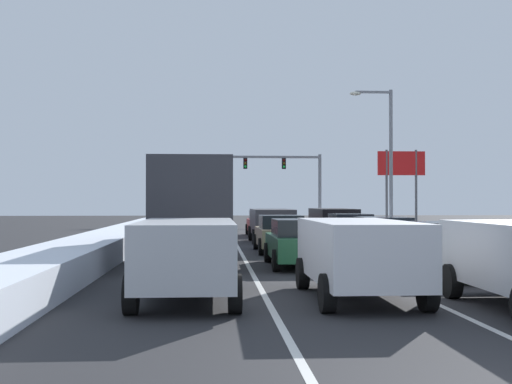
{
  "coord_description": "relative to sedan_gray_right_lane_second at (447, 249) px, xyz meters",
  "views": [
    {
      "loc": [
        -2.84,
        -6.15,
        2.09
      ],
      "look_at": [
        0.42,
        43.92,
        2.76
      ],
      "focal_mm": 46.58,
      "sensor_mm": 36.0,
      "label": 1
    }
  ],
  "objects": [
    {
      "name": "lane_stripe_between_center_lane_and_left_lane",
      "position": [
        -5.33,
        14.16,
        -0.76
      ],
      "size": [
        0.14,
        57.11,
        0.01
      ],
      "primitive_type": "cube",
      "color": "silver",
      "rests_on": "ground"
    },
    {
      "name": "traffic_light_gantry",
      "position": [
        -2.32,
        40.1,
        4.12
      ],
      "size": [
        14.0,
        0.47,
        6.2
      ],
      "color": "slate",
      "rests_on": "ground"
    },
    {
      "name": "sedan_navy_left_lane_third",
      "position": [
        -7.15,
        11.21,
        0.0
      ],
      "size": [
        2.0,
        4.5,
        1.51
      ],
      "color": "navy",
      "rests_on": "ground"
    },
    {
      "name": "suv_black_right_lane_fifth",
      "position": [
        -0.02,
        17.35,
        0.25
      ],
      "size": [
        2.16,
        4.9,
        1.67
      ],
      "color": "black",
      "rests_on": "ground"
    },
    {
      "name": "suv_charcoal_center_lane_fourth",
      "position": [
        -3.51,
        15.39,
        0.25
      ],
      "size": [
        2.16,
        4.9,
        1.67
      ],
      "color": "#38383D",
      "rests_on": "ground"
    },
    {
      "name": "lane_stripe_between_right_lane_and_center_lane",
      "position": [
        -1.93,
        14.16,
        -0.76
      ],
      "size": [
        0.14,
        57.11,
        0.01
      ],
      "primitive_type": "cube",
      "color": "silver",
      "rests_on": "ground"
    },
    {
      "name": "sedan_green_center_lane_second",
      "position": [
        -3.71,
        3.09,
        0.0
      ],
      "size": [
        2.0,
        4.5,
        1.51
      ],
      "color": "#1E5633",
      "rests_on": "ground"
    },
    {
      "name": "sedan_gray_right_lane_second",
      "position": [
        0.0,
        0.0,
        0.0
      ],
      "size": [
        2.0,
        4.5,
        1.51
      ],
      "color": "slate",
      "rests_on": "ground"
    },
    {
      "name": "snow_bank_right_shoulder",
      "position": [
        3.37,
        14.16,
        -0.44
      ],
      "size": [
        2.04,
        57.11,
        0.64
      ],
      "primitive_type": "cube",
      "color": "silver",
      "rests_on": "ground"
    },
    {
      "name": "box_truck_left_lane_second",
      "position": [
        -7.1,
        3.47,
        1.14
      ],
      "size": [
        2.53,
        7.2,
        3.36
      ],
      "color": "slate",
      "rests_on": "ground"
    },
    {
      "name": "sedan_black_left_lane_fifth",
      "position": [
        -7.14,
        24.75,
        0.0
      ],
      "size": [
        2.0,
        4.5,
        1.51
      ],
      "color": "black",
      "rests_on": "ground"
    },
    {
      "name": "sedan_navy_right_lane_third",
      "position": [
        -0.35,
        5.67,
        0.0
      ],
      "size": [
        2.0,
        4.5,
        1.51
      ],
      "color": "navy",
      "rests_on": "ground"
    },
    {
      "name": "suv_white_center_lane_nearest",
      "position": [
        -3.38,
        -3.98,
        0.25
      ],
      "size": [
        2.16,
        4.9,
        1.67
      ],
      "color": "silver",
      "rests_on": "ground"
    },
    {
      "name": "sedan_maroon_left_lane_fourth",
      "position": [
        -7.2,
        18.0,
        0.0
      ],
      "size": [
        2.0,
        4.5,
        1.51
      ],
      "color": "maroon",
      "rests_on": "ground"
    },
    {
      "name": "suv_silver_left_lane_nearest",
      "position": [
        -7.01,
        -3.95,
        0.25
      ],
      "size": [
        2.16,
        4.9,
        1.67
      ],
      "color": "#B7BABF",
      "rests_on": "ground"
    },
    {
      "name": "sedan_red_center_lane_fifth",
      "position": [
        -3.44,
        21.58,
        0.0
      ],
      "size": [
        2.0,
        4.5,
        1.51
      ],
      "color": "maroon",
      "rests_on": "ground"
    },
    {
      "name": "roadside_sign_right",
      "position": [
        6.09,
        25.56,
        3.25
      ],
      "size": [
        3.2,
        0.16,
        5.5
      ],
      "color": "#59595B",
      "rests_on": "ground"
    },
    {
      "name": "ground_plane",
      "position": [
        -3.63,
        8.97,
        -0.76
      ],
      "size": [
        134.98,
        134.98,
        0.0
      ],
      "primitive_type": "plane",
      "color": "#28282B"
    },
    {
      "name": "sedan_tan_center_lane_third",
      "position": [
        -3.72,
        8.99,
        0.0
      ],
      "size": [
        2.0,
        4.5,
        1.51
      ],
      "color": "#937F60",
      "rests_on": "ground"
    },
    {
      "name": "snow_bank_left_shoulder",
      "position": [
        -10.63,
        14.16,
        -0.36
      ],
      "size": [
        2.15,
        57.11,
        0.8
      ],
      "primitive_type": "cube",
      "color": "silver",
      "rests_on": "ground"
    },
    {
      "name": "street_lamp_right_mid",
      "position": [
        4.07,
        21.95,
        4.51
      ],
      "size": [
        2.66,
        0.36,
        8.89
      ],
      "color": "gray",
      "rests_on": "ground"
    },
    {
      "name": "sedan_maroon_right_lane_fourth",
      "position": [
        -0.31,
        11.58,
        0.0
      ],
      "size": [
        2.0,
        4.5,
        1.51
      ],
      "color": "maroon",
      "rests_on": "ground"
    }
  ]
}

